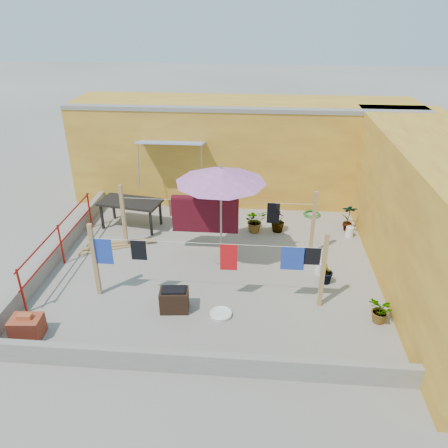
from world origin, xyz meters
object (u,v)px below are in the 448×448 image
at_px(brazier, 174,300).
at_px(outdoor_table, 130,204).
at_px(water_jug_a, 320,268).
at_px(green_hose, 312,214).
at_px(white_basin, 221,314).
at_px(water_jug_b, 350,232).
at_px(brick_stack, 27,327).
at_px(plant_back_a, 255,221).
at_px(patio_umbrella, 221,176).

bearing_deg(brazier, outdoor_table, 117.65).
height_order(water_jug_a, green_hose, water_jug_a).
height_order(outdoor_table, white_basin, outdoor_table).
xyz_separation_m(outdoor_table, water_jug_a, (5.30, -2.09, -0.59)).
height_order(white_basin, water_jug_b, water_jug_b).
bearing_deg(outdoor_table, water_jug_a, -21.48).
bearing_deg(white_basin, green_hose, 64.96).
xyz_separation_m(brick_stack, white_basin, (3.80, 0.96, -0.18)).
xyz_separation_m(brazier, green_hose, (3.43, 5.04, -0.23)).
bearing_deg(plant_back_a, brazier, -113.58).
relative_size(patio_umbrella, green_hose, 4.83).
xyz_separation_m(outdoor_table, green_hose, (5.43, 1.24, -0.71)).
bearing_deg(water_jug_a, water_jug_b, 62.08).
relative_size(brazier, water_jug_a, 1.79).
relative_size(green_hose, plant_back_a, 0.79).
distance_m(brick_stack, brazier, 2.98).
distance_m(white_basin, water_jug_b, 5.08).
bearing_deg(patio_umbrella, plant_back_a, 64.31).
xyz_separation_m(patio_umbrella, green_hose, (2.60, 2.97, -2.32)).
height_order(green_hose, plant_back_a, plant_back_a).
bearing_deg(water_jug_b, white_basin, -131.15).
height_order(water_jug_a, water_jug_b, water_jug_a).
relative_size(outdoor_table, white_basin, 3.91).
distance_m(brazier, water_jug_b, 5.73).
xyz_separation_m(white_basin, water_jug_a, (2.28, 1.83, 0.12)).
height_order(outdoor_table, water_jug_a, outdoor_table).
bearing_deg(plant_back_a, white_basin, -99.28).
xyz_separation_m(white_basin, green_hose, (2.41, 5.15, -0.01)).
distance_m(brazier, water_jug_a, 3.73).
distance_m(brick_stack, water_jug_b, 8.60).
height_order(brazier, green_hose, brazier).
height_order(brick_stack, water_jug_a, brick_stack).
bearing_deg(plant_back_a, water_jug_b, -2.08).
relative_size(outdoor_table, brick_stack, 2.96).
height_order(brick_stack, brazier, brazier).
distance_m(white_basin, plant_back_a, 3.98).
bearing_deg(patio_umbrella, white_basin, -84.91).
height_order(white_basin, green_hose, white_basin).
xyz_separation_m(white_basin, water_jug_b, (3.34, 3.82, 0.11)).
bearing_deg(brick_stack, water_jug_b, 33.84).
xyz_separation_m(brazier, water_jug_a, (3.31, 1.72, -0.11)).
distance_m(outdoor_table, white_basin, 4.99).
bearing_deg(patio_umbrella, water_jug_a, -8.14).
xyz_separation_m(green_hose, plant_back_a, (-1.77, -1.23, 0.31)).
distance_m(water_jug_b, plant_back_a, 2.71).
bearing_deg(green_hose, brick_stack, -135.41).
height_order(brick_stack, white_basin, brick_stack).
bearing_deg(brazier, water_jug_a, 27.48).
bearing_deg(plant_back_a, brick_stack, -132.27).
bearing_deg(patio_umbrella, green_hose, 48.77).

